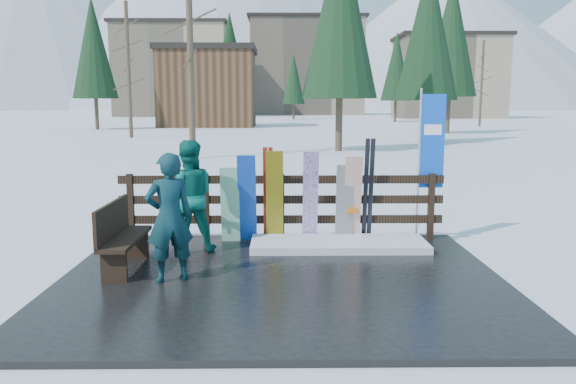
{
  "coord_description": "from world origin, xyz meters",
  "views": [
    {
      "loc": [
        0.0,
        -7.35,
        2.4
      ],
      "look_at": [
        0.1,
        1.0,
        1.1
      ],
      "focal_mm": 35.0,
      "sensor_mm": 36.0,
      "label": 1
    }
  ],
  "objects_px": {
    "bench": "(120,234)",
    "snowboard_1": "(230,205)",
    "snowboard_2": "(275,197)",
    "snowboard_4": "(344,203)",
    "snowboard_0": "(247,199)",
    "snowboard_3": "(310,197)",
    "rental_flag": "(429,147)",
    "snowboard_5": "(353,199)",
    "person_front": "(169,217)",
    "person_back": "(188,196)"
  },
  "relations": [
    {
      "from": "bench",
      "to": "snowboard_2",
      "type": "height_order",
      "value": "snowboard_2"
    },
    {
      "from": "snowboard_0",
      "to": "snowboard_5",
      "type": "xyz_separation_m",
      "value": [
        1.78,
        -0.0,
        -0.01
      ]
    },
    {
      "from": "snowboard_0",
      "to": "rental_flag",
      "type": "distance_m",
      "value": 3.24
    },
    {
      "from": "snowboard_1",
      "to": "person_front",
      "type": "distance_m",
      "value": 2.19
    },
    {
      "from": "rental_flag",
      "to": "snowboard_3",
      "type": "bearing_deg",
      "value": -172.5
    },
    {
      "from": "snowboard_0",
      "to": "snowboard_5",
      "type": "distance_m",
      "value": 1.78
    },
    {
      "from": "snowboard_5",
      "to": "person_back",
      "type": "distance_m",
      "value": 2.74
    },
    {
      "from": "snowboard_0",
      "to": "person_front",
      "type": "distance_m",
      "value": 2.28
    },
    {
      "from": "snowboard_0",
      "to": "snowboard_4",
      "type": "bearing_deg",
      "value": -0.0
    },
    {
      "from": "bench",
      "to": "rental_flag",
      "type": "height_order",
      "value": "rental_flag"
    },
    {
      "from": "snowboard_2",
      "to": "snowboard_4",
      "type": "relative_size",
      "value": 1.18
    },
    {
      "from": "snowboard_0",
      "to": "snowboard_4",
      "type": "distance_m",
      "value": 1.65
    },
    {
      "from": "bench",
      "to": "snowboard_4",
      "type": "relative_size",
      "value": 1.11
    },
    {
      "from": "snowboard_2",
      "to": "person_back",
      "type": "relative_size",
      "value": 0.89
    },
    {
      "from": "snowboard_1",
      "to": "snowboard_3",
      "type": "bearing_deg",
      "value": 0.0
    },
    {
      "from": "snowboard_2",
      "to": "rental_flag",
      "type": "distance_m",
      "value": 2.79
    },
    {
      "from": "snowboard_2",
      "to": "person_back",
      "type": "bearing_deg",
      "value": -156.65
    },
    {
      "from": "person_back",
      "to": "snowboard_4",
      "type": "bearing_deg",
      "value": -178.68
    },
    {
      "from": "bench",
      "to": "rental_flag",
      "type": "relative_size",
      "value": 0.58
    },
    {
      "from": "snowboard_3",
      "to": "person_front",
      "type": "bearing_deg",
      "value": -133.23
    },
    {
      "from": "snowboard_2",
      "to": "snowboard_5",
      "type": "height_order",
      "value": "snowboard_2"
    },
    {
      "from": "snowboard_4",
      "to": "person_back",
      "type": "bearing_deg",
      "value": -167.02
    },
    {
      "from": "snowboard_0",
      "to": "snowboard_3",
      "type": "distance_m",
      "value": 1.07
    },
    {
      "from": "snowboard_0",
      "to": "bench",
      "type": "bearing_deg",
      "value": -137.14
    },
    {
      "from": "snowboard_5",
      "to": "person_front",
      "type": "relative_size",
      "value": 0.88
    },
    {
      "from": "bench",
      "to": "snowboard_1",
      "type": "distance_m",
      "value": 2.12
    },
    {
      "from": "snowboard_1",
      "to": "person_back",
      "type": "relative_size",
      "value": 0.73
    },
    {
      "from": "bench",
      "to": "snowboard_0",
      "type": "xyz_separation_m",
      "value": [
        1.7,
        1.58,
        0.24
      ]
    },
    {
      "from": "snowboard_5",
      "to": "person_back",
      "type": "relative_size",
      "value": 0.84
    },
    {
      "from": "bench",
      "to": "snowboard_4",
      "type": "height_order",
      "value": "snowboard_4"
    },
    {
      "from": "snowboard_0",
      "to": "snowboard_4",
      "type": "relative_size",
      "value": 1.15
    },
    {
      "from": "person_front",
      "to": "snowboard_5",
      "type": "bearing_deg",
      "value": -165.66
    },
    {
      "from": "snowboard_4",
      "to": "snowboard_3",
      "type": "bearing_deg",
      "value": 180.0
    },
    {
      "from": "snowboard_3",
      "to": "snowboard_2",
      "type": "bearing_deg",
      "value": -180.0
    },
    {
      "from": "snowboard_3",
      "to": "person_back",
      "type": "distance_m",
      "value": 2.05
    },
    {
      "from": "snowboard_0",
      "to": "snowboard_5",
      "type": "bearing_deg",
      "value": -0.0
    },
    {
      "from": "snowboard_2",
      "to": "snowboard_4",
      "type": "bearing_deg",
      "value": 0.0
    },
    {
      "from": "snowboard_1",
      "to": "person_back",
      "type": "distance_m",
      "value": 0.87
    },
    {
      "from": "snowboard_2",
      "to": "person_back",
      "type": "height_order",
      "value": "person_back"
    },
    {
      "from": "snowboard_4",
      "to": "person_back",
      "type": "relative_size",
      "value": 0.76
    },
    {
      "from": "snowboard_4",
      "to": "person_front",
      "type": "xyz_separation_m",
      "value": [
        -2.54,
        -2.09,
        0.19
      ]
    },
    {
      "from": "snowboard_5",
      "to": "person_back",
      "type": "bearing_deg",
      "value": -167.66
    },
    {
      "from": "snowboard_3",
      "to": "snowboard_0",
      "type": "bearing_deg",
      "value": 180.0
    },
    {
      "from": "snowboard_4",
      "to": "snowboard_5",
      "type": "bearing_deg",
      "value": -0.0
    },
    {
      "from": "person_back",
      "to": "snowboard_1",
      "type": "bearing_deg",
      "value": -147.52
    },
    {
      "from": "snowboard_1",
      "to": "snowboard_2",
      "type": "height_order",
      "value": "snowboard_2"
    },
    {
      "from": "snowboard_1",
      "to": "snowboard_4",
      "type": "height_order",
      "value": "snowboard_4"
    },
    {
      "from": "snowboard_2",
      "to": "rental_flag",
      "type": "relative_size",
      "value": 0.61
    },
    {
      "from": "snowboard_2",
      "to": "rental_flag",
      "type": "bearing_deg",
      "value": 5.81
    },
    {
      "from": "bench",
      "to": "snowboard_1",
      "type": "xyz_separation_m",
      "value": [
        1.41,
        1.58,
        0.13
      ]
    }
  ]
}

